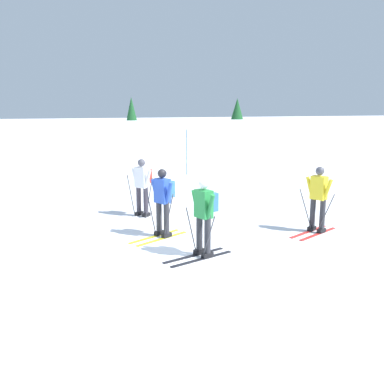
% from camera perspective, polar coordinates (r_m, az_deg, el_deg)
% --- Properties ---
extents(ground_plane, '(120.00, 120.00, 0.00)m').
position_cam_1_polar(ground_plane, '(9.92, -2.72, -7.57)').
color(ground_plane, white).
extents(far_snow_ridge, '(80.00, 9.85, 2.27)m').
position_cam_1_polar(far_snow_ridge, '(29.63, -13.83, 7.01)').
color(far_snow_ridge, white).
rests_on(far_snow_ridge, ground).
extents(skier_yellow, '(1.61, 1.00, 1.71)m').
position_cam_1_polar(skier_yellow, '(11.43, 16.38, -0.71)').
color(skier_yellow, red).
rests_on(skier_yellow, ground).
extents(skier_white, '(1.52, 1.23, 1.71)m').
position_cam_1_polar(skier_white, '(12.64, -6.59, 0.99)').
color(skier_white, silver).
rests_on(skier_white, ground).
extents(skier_blue, '(1.59, 1.06, 1.71)m').
position_cam_1_polar(skier_blue, '(10.61, -3.86, -0.96)').
color(skier_blue, gold).
rests_on(skier_blue, ground).
extents(skier_green, '(1.64, 0.96, 1.71)m').
position_cam_1_polar(skier_green, '(9.20, 1.65, -2.86)').
color(skier_green, black).
rests_on(skier_green, ground).
extents(trail_marker_pole, '(0.04, 0.04, 2.13)m').
position_cam_1_polar(trail_marker_pole, '(20.29, -0.69, 5.28)').
color(trail_marker_pole, '#1E56AD').
rests_on(trail_marker_pole, ground).
extents(conifer_far_left, '(1.40, 1.40, 3.78)m').
position_cam_1_polar(conifer_far_left, '(28.94, -7.99, 9.30)').
color(conifer_far_left, '#513823').
rests_on(conifer_far_left, ground).
extents(conifer_far_right, '(1.73, 1.73, 3.74)m').
position_cam_1_polar(conifer_far_right, '(31.01, 5.98, 9.53)').
color(conifer_far_right, '#513823').
rests_on(conifer_far_right, ground).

